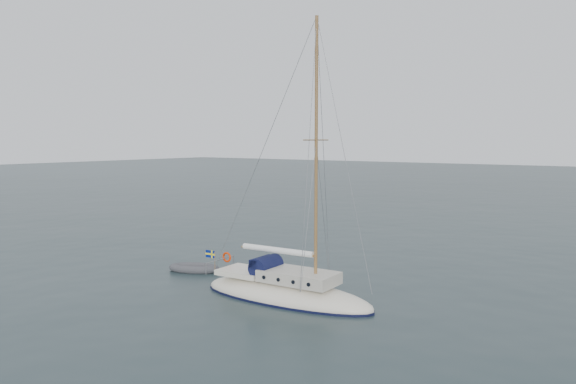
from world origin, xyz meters
The scene contains 3 objects.
ground centered at (0.00, 0.00, 0.00)m, with size 300.00×300.00×0.00m, color black.
sailboat centered at (1.88, -1.66, 1.02)m, with size 9.43×2.83×13.43m.
dinghy centered at (-5.65, -0.14, 0.19)m, with size 3.01×1.36×0.43m.
Camera 1 is at (16.85, -22.60, 7.49)m, focal length 35.00 mm.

